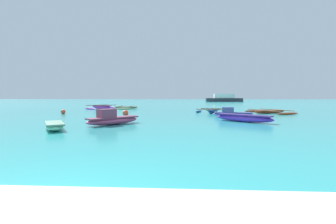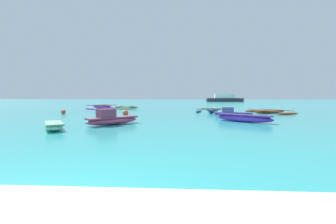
{
  "view_description": "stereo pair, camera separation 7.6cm",
  "coord_description": "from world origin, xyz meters",
  "px_view_note": "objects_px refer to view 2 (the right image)",
  "views": [
    {
      "loc": [
        2.06,
        -2.71,
        1.69
      ],
      "look_at": [
        1.0,
        17.6,
        0.25
      ],
      "focal_mm": 24.0,
      "sensor_mm": 36.0,
      "label": 1
    },
    {
      "loc": [
        2.14,
        -2.71,
        1.69
      ],
      "look_at": [
        1.0,
        17.6,
        0.25
      ],
      "focal_mm": 24.0,
      "sensor_mm": 36.0,
      "label": 2
    }
  ],
  "objects_px": {
    "mooring_buoy_1": "(63,112)",
    "moored_boat_5": "(270,112)",
    "moored_boat_3": "(243,118)",
    "moored_boat_1": "(102,107)",
    "mooring_buoy_0": "(125,113)",
    "moored_boat_4": "(54,126)",
    "moored_boat_7": "(112,119)",
    "distant_ferry": "(225,98)",
    "moored_boat_0": "(126,107)",
    "moored_boat_6": "(232,113)",
    "moored_boat_2": "(213,111)"
  },
  "relations": [
    {
      "from": "mooring_buoy_1",
      "to": "moored_boat_5",
      "type": "bearing_deg",
      "value": 6.23
    },
    {
      "from": "moored_boat_3",
      "to": "moored_boat_5",
      "type": "bearing_deg",
      "value": 98.46
    },
    {
      "from": "moored_boat_1",
      "to": "moored_boat_3",
      "type": "distance_m",
      "value": 20.61
    },
    {
      "from": "moored_boat_1",
      "to": "moored_boat_3",
      "type": "xyz_separation_m",
      "value": [
        14.63,
        -14.52,
        0.03
      ]
    },
    {
      "from": "mooring_buoy_0",
      "to": "mooring_buoy_1",
      "type": "relative_size",
      "value": 1.19
    },
    {
      "from": "moored_boat_4",
      "to": "moored_boat_7",
      "type": "xyz_separation_m",
      "value": [
        2.29,
        2.18,
        0.12
      ]
    },
    {
      "from": "mooring_buoy_0",
      "to": "mooring_buoy_1",
      "type": "bearing_deg",
      "value": 164.74
    },
    {
      "from": "moored_boat_4",
      "to": "mooring_buoy_0",
      "type": "height_order",
      "value": "mooring_buoy_0"
    },
    {
      "from": "moored_boat_4",
      "to": "moored_boat_7",
      "type": "bearing_deg",
      "value": 100.27
    },
    {
      "from": "mooring_buoy_1",
      "to": "distant_ferry",
      "type": "xyz_separation_m",
      "value": [
        24.49,
        48.6,
        0.76
      ]
    },
    {
      "from": "moored_boat_5",
      "to": "moored_boat_7",
      "type": "xyz_separation_m",
      "value": [
        -12.96,
        -9.68,
        0.17
      ]
    },
    {
      "from": "moored_boat_3",
      "to": "distant_ferry",
      "type": "xyz_separation_m",
      "value": [
        9.29,
        54.31,
        0.71
      ]
    },
    {
      "from": "moored_boat_0",
      "to": "moored_boat_6",
      "type": "relative_size",
      "value": 1.19
    },
    {
      "from": "mooring_buoy_0",
      "to": "moored_boat_7",
      "type": "bearing_deg",
      "value": -84.1
    },
    {
      "from": "moored_boat_1",
      "to": "moored_boat_2",
      "type": "height_order",
      "value": "moored_boat_1"
    },
    {
      "from": "moored_boat_0",
      "to": "moored_boat_1",
      "type": "xyz_separation_m",
      "value": [
        -3.21,
        -0.35,
        0.07
      ]
    },
    {
      "from": "moored_boat_4",
      "to": "moored_boat_0",
      "type": "bearing_deg",
      "value": 149.4
    },
    {
      "from": "moored_boat_6",
      "to": "mooring_buoy_1",
      "type": "xyz_separation_m",
      "value": [
        -15.31,
        1.91,
        -0.06
      ]
    },
    {
      "from": "moored_boat_1",
      "to": "mooring_buoy_0",
      "type": "xyz_separation_m",
      "value": [
        5.83,
        -10.56,
        0.01
      ]
    },
    {
      "from": "moored_boat_4",
      "to": "moored_boat_6",
      "type": "relative_size",
      "value": 0.73
    },
    {
      "from": "moored_boat_1",
      "to": "mooring_buoy_0",
      "type": "distance_m",
      "value": 12.06
    },
    {
      "from": "moored_boat_5",
      "to": "moored_boat_7",
      "type": "distance_m",
      "value": 16.18
    },
    {
      "from": "moored_boat_5",
      "to": "moored_boat_7",
      "type": "relative_size",
      "value": 1.67
    },
    {
      "from": "moored_boat_6",
      "to": "mooring_buoy_0",
      "type": "relative_size",
      "value": 6.53
    },
    {
      "from": "moored_boat_3",
      "to": "mooring_buoy_0",
      "type": "xyz_separation_m",
      "value": [
        -8.8,
        3.96,
        -0.01
      ]
    },
    {
      "from": "moored_boat_2",
      "to": "moored_boat_7",
      "type": "xyz_separation_m",
      "value": [
        -7.44,
        -9.91,
        0.14
      ]
    },
    {
      "from": "moored_boat_7",
      "to": "mooring_buoy_0",
      "type": "xyz_separation_m",
      "value": [
        -0.6,
        5.76,
        -0.08
      ]
    },
    {
      "from": "moored_boat_4",
      "to": "mooring_buoy_0",
      "type": "bearing_deg",
      "value": 134.58
    },
    {
      "from": "moored_boat_2",
      "to": "moored_boat_5",
      "type": "bearing_deg",
      "value": -70.91
    },
    {
      "from": "mooring_buoy_1",
      "to": "moored_boat_2",
      "type": "bearing_deg",
      "value": 9.44
    },
    {
      "from": "moored_boat_0",
      "to": "mooring_buoy_0",
      "type": "height_order",
      "value": "mooring_buoy_0"
    },
    {
      "from": "moored_boat_4",
      "to": "mooring_buoy_1",
      "type": "xyz_separation_m",
      "value": [
        -4.71,
        9.69,
        0.01
      ]
    },
    {
      "from": "moored_boat_1",
      "to": "moored_boat_5",
      "type": "distance_m",
      "value": 20.49
    },
    {
      "from": "moored_boat_7",
      "to": "moored_boat_2",
      "type": "bearing_deg",
      "value": 6.25
    },
    {
      "from": "distant_ferry",
      "to": "moored_boat_6",
      "type": "bearing_deg",
      "value": -100.3
    },
    {
      "from": "moored_boat_3",
      "to": "moored_boat_4",
      "type": "relative_size",
      "value": 1.41
    },
    {
      "from": "mooring_buoy_0",
      "to": "distant_ferry",
      "type": "distance_m",
      "value": 53.51
    },
    {
      "from": "mooring_buoy_0",
      "to": "moored_boat_3",
      "type": "bearing_deg",
      "value": -24.2
    },
    {
      "from": "moored_boat_0",
      "to": "moored_boat_2",
      "type": "height_order",
      "value": "moored_boat_2"
    },
    {
      "from": "mooring_buoy_0",
      "to": "distant_ferry",
      "type": "xyz_separation_m",
      "value": [
        18.09,
        50.35,
        0.72
      ]
    },
    {
      "from": "mooring_buoy_0",
      "to": "mooring_buoy_1",
      "type": "xyz_separation_m",
      "value": [
        -6.4,
        1.74,
        -0.04
      ]
    },
    {
      "from": "moored_boat_0",
      "to": "moored_boat_4",
      "type": "relative_size",
      "value": 1.63
    },
    {
      "from": "moored_boat_0",
      "to": "mooring_buoy_1",
      "type": "distance_m",
      "value": 9.91
    },
    {
      "from": "moored_boat_5",
      "to": "moored_boat_4",
      "type": "bearing_deg",
      "value": -168.82
    },
    {
      "from": "moored_boat_3",
      "to": "moored_boat_5",
      "type": "xyz_separation_m",
      "value": [
        4.76,
        7.88,
        -0.11
      ]
    },
    {
      "from": "moored_boat_2",
      "to": "moored_boat_3",
      "type": "height_order",
      "value": "moored_boat_3"
    },
    {
      "from": "moored_boat_3",
      "to": "moored_boat_6",
      "type": "height_order",
      "value": "moored_boat_6"
    },
    {
      "from": "moored_boat_6",
      "to": "distant_ferry",
      "type": "distance_m",
      "value": 51.35
    },
    {
      "from": "moored_boat_1",
      "to": "distant_ferry",
      "type": "height_order",
      "value": "distant_ferry"
    },
    {
      "from": "moored_boat_1",
      "to": "moored_boat_4",
      "type": "distance_m",
      "value": 18.96
    }
  ]
}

